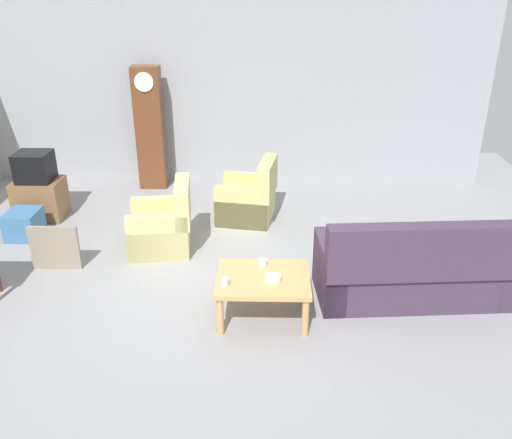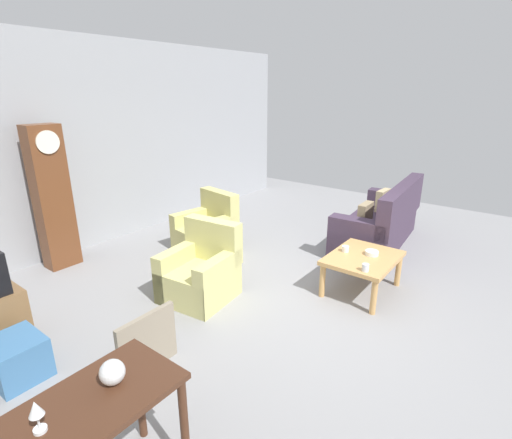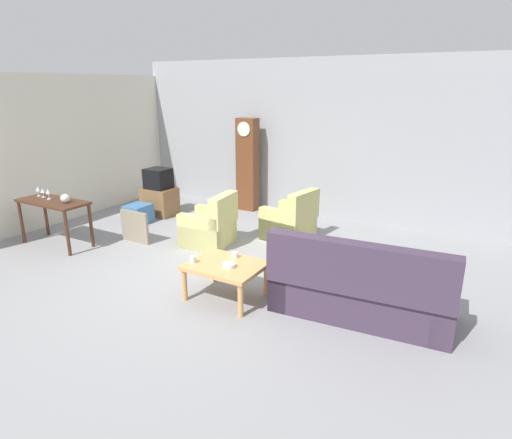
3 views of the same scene
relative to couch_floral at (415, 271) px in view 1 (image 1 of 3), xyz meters
The scene contains 14 objects.
ground_plane 2.25m from the couch_floral, behind, with size 10.40×10.40×0.00m, color gray.
garage_door_wall 4.56m from the couch_floral, 120.40° to the left, with size 8.40×0.16×3.20m, color #9EA0A5.
couch_floral is the anchor object (origin of this frame).
armchair_olive_near 3.18m from the couch_floral, 159.43° to the left, with size 0.87×0.85×0.92m.
armchair_olive_far 2.81m from the couch_floral, 132.44° to the left, with size 0.90×0.88×0.92m.
coffee_table_wood 1.70m from the couch_floral, 166.87° to the right, with size 0.96×0.76×0.48m.
grandfather_clock 4.94m from the couch_floral, 136.57° to the left, with size 0.44×0.30×2.00m.
tv_stand_cabinet 5.39m from the couch_floral, 157.39° to the left, with size 0.68×0.52×0.58m, color brown.
tv_crt 5.41m from the couch_floral, 157.39° to the left, with size 0.48×0.44×0.42m, color black.
framed_picture_leaning 4.24m from the couch_floral, behind, with size 0.60×0.05×0.57m, color gray.
storage_box_blue 5.16m from the couch_floral, 164.08° to the left, with size 0.42×0.48×0.37m, color teal.
cup_white_porcelain 1.68m from the couch_floral, behind, with size 0.09×0.09×0.08m, color white.
cup_blue_rimmed 2.12m from the couch_floral, 164.50° to the right, with size 0.08×0.08×0.09m, color silver.
bowl_white_stacked 1.63m from the couch_floral, 163.73° to the right, with size 0.16×0.16×0.05m, color white.
Camera 1 is at (0.61, -5.34, 3.33)m, focal length 37.71 mm.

